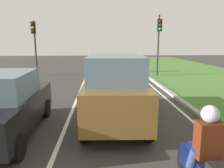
{
  "coord_description": "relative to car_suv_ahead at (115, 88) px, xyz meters",
  "views": [
    {
      "loc": [
        0.44,
        1.52,
        2.7
      ],
      "look_at": [
        0.85,
        9.01,
        1.2
      ],
      "focal_mm": 34.07,
      "sensor_mm": 36.0,
      "label": 1
    }
  ],
  "objects": [
    {
      "name": "car_sedan_left_lane",
      "position": [
        -3.26,
        -0.89,
        -0.25
      ],
      "size": [
        1.93,
        4.34,
        1.86
      ],
      "rotation": [
        0.0,
        0.0,
        0.03
      ],
      "color": "black",
      "rests_on": "ground"
    },
    {
      "name": "lane_line_center",
      "position": [
        -1.62,
        5.56,
        -1.16
      ],
      "size": [
        0.12,
        32.0,
        0.01
      ],
      "primitive_type": "cube",
      "color": "silver",
      "rests_on": "ground"
    },
    {
      "name": "rider_person",
      "position": [
        1.21,
        -3.88,
        0.02
      ],
      "size": [
        0.51,
        0.41,
        1.16
      ],
      "rotation": [
        0.0,
        0.0,
        0.02
      ],
      "color": "#4C1E0C",
      "rests_on": "ground"
    },
    {
      "name": "traffic_light_near_right",
      "position": [
        4.0,
        9.45,
        1.97
      ],
      "size": [
        0.32,
        0.5,
        4.7
      ],
      "color": "#2D2D2D",
      "rests_on": "ground"
    },
    {
      "name": "lane_line_right_edge",
      "position": [
        2.68,
        5.56,
        -1.16
      ],
      "size": [
        0.12,
        32.0,
        0.01
      ],
      "primitive_type": "cube",
      "color": "silver",
      "rests_on": "ground"
    },
    {
      "name": "car_suv_ahead",
      "position": [
        0.0,
        0.0,
        0.0
      ],
      "size": [
        2.12,
        4.57,
        2.28
      ],
      "rotation": [
        0.0,
        0.0,
        -0.04
      ],
      "color": "brown",
      "rests_on": "ground"
    },
    {
      "name": "ground_plane",
      "position": [
        -0.92,
        5.56,
        -1.17
      ],
      "size": [
        60.0,
        60.0,
        0.0
      ],
      "primitive_type": "plane",
      "color": "#383533"
    },
    {
      "name": "curb_right",
      "position": [
        3.18,
        5.56,
        -1.11
      ],
      "size": [
        0.24,
        48.0,
        0.12
      ],
      "primitive_type": "cube",
      "color": "#9E9B93",
      "rests_on": "ground"
    },
    {
      "name": "traffic_light_overhead_left",
      "position": [
        -5.64,
        10.4,
        1.83
      ],
      "size": [
        0.32,
        0.5,
        4.32
      ],
      "color": "#2D2D2D",
      "rests_on": "ground"
    }
  ]
}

